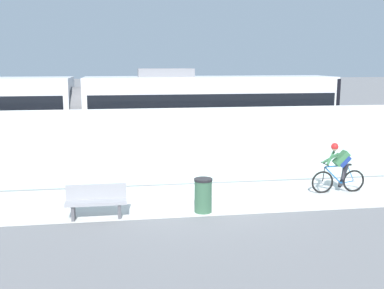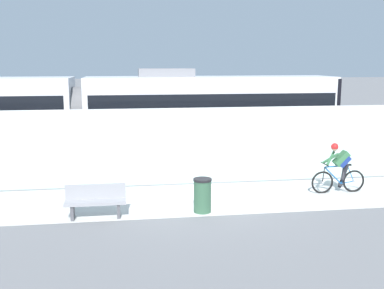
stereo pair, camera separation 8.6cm
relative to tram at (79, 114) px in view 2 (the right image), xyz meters
The scene contains 10 objects.
ground_plane 8.23m from the tram, 58.74° to the right, with size 200.00×200.00×0.00m, color slate.
bike_path_deck 8.23m from the tram, 58.74° to the right, with size 32.00×3.20×0.01m, color beige.
glass_parapet 6.63m from the tram, 50.25° to the right, with size 32.00×0.05×1.18m, color silver.
concrete_barrier_wall 5.29m from the tram, 37.58° to the right, with size 32.00×0.36×2.39m, color silver.
tram_rail_near 4.62m from the tram, ahead, with size 32.00×0.08×0.01m, color #595654.
tram_rail_far 4.62m from the tram, ahead, with size 32.00×0.08×0.01m, color #595654.
tram is the anchor object (origin of this frame).
cyclist_on_bike 11.06m from the tram, 38.52° to the right, with size 1.77×0.58×1.61m.
trash_bin 9.16m from the tram, 63.56° to the right, with size 0.51×0.51×0.96m.
bench 8.34m from the tram, 82.01° to the right, with size 1.60×0.45×0.89m.
Camera 2 is at (-2.16, -13.16, 4.12)m, focal length 42.65 mm.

